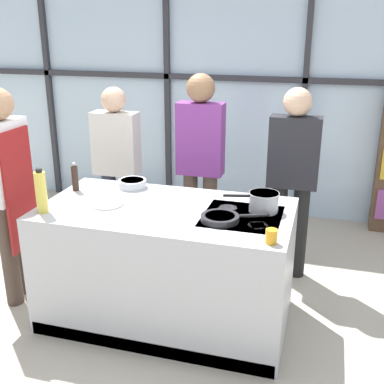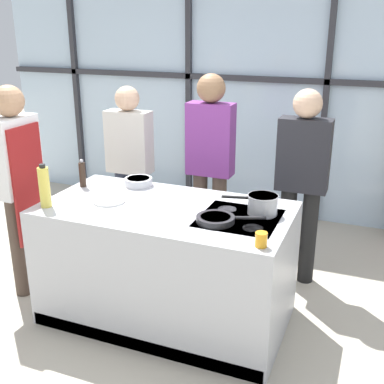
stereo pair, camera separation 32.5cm
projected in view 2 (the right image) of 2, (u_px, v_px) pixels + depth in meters
The scene contains 14 objects.
ground_plane at pixel (167, 315), 3.68m from camera, with size 18.00×18.00×0.00m, color #BCB29E.
back_window_wall at pixel (255, 91), 5.28m from camera, with size 6.40×0.10×2.80m.
demo_island at pixel (167, 263), 3.53m from camera, with size 1.76×0.94×0.89m.
chef at pixel (19, 178), 3.74m from camera, with size 0.24×0.40×1.69m.
spectator_far_left at pixel (130, 161), 4.47m from camera, with size 0.42×0.22×1.59m.
spectator_center_left at pixel (210, 159), 4.16m from camera, with size 0.40×0.24×1.72m.
spectator_center_right at pixel (302, 176), 3.90m from camera, with size 0.41×0.23×1.64m.
frying_pan at pixel (217, 219), 3.12m from camera, with size 0.44×0.25×0.04m.
saucepan at pixel (262, 204), 3.24m from camera, with size 0.38×0.21×0.14m.
white_plate at pixel (109, 201), 3.48m from camera, with size 0.23×0.23×0.01m, color white.
mixing_bowl at pixel (138, 181), 3.82m from camera, with size 0.22×0.22×0.06m.
oil_bottle at pixel (44, 187), 3.34m from camera, with size 0.08×0.08×0.31m.
pepper_grinder at pixel (82, 174), 3.77m from camera, with size 0.05×0.05×0.22m.
juice_glass_near at pixel (261, 240), 2.77m from camera, with size 0.07×0.07×0.09m, color orange.
Camera 2 is at (1.35, -2.86, 2.12)m, focal length 45.00 mm.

